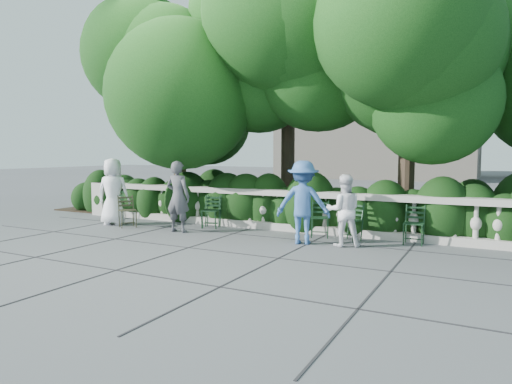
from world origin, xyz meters
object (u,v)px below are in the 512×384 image
at_px(chair_c, 209,229).
at_px(chair_f, 412,246).
at_px(chair_a, 113,219).
at_px(chair_e, 346,241).
at_px(chair_d, 319,238).
at_px(chair_b, 209,228).
at_px(chair_weathered, 129,228).
at_px(person_businessman, 113,192).
at_px(person_casual_man, 344,210).
at_px(person_woman_grey, 178,197).
at_px(person_older_blue, 303,202).

bearing_deg(chair_c, chair_f, -13.28).
bearing_deg(chair_a, chair_e, -19.79).
bearing_deg(chair_d, chair_f, -14.36).
bearing_deg(chair_b, chair_weathered, -163.09).
xyz_separation_m(chair_e, person_businessman, (-6.16, -0.64, 0.89)).
xyz_separation_m(chair_b, person_casual_man, (3.66, -0.56, 0.74)).
bearing_deg(chair_weathered, chair_b, -28.47).
relative_size(person_woman_grey, person_casual_man, 1.16).
height_order(person_casual_man, person_older_blue, person_older_blue).
distance_m(chair_c, person_casual_man, 3.73).
relative_size(chair_e, chair_f, 1.00).
bearing_deg(chair_c, chair_b, 99.44).
xyz_separation_m(chair_a, chair_d, (6.33, -0.06, 0.00)).
bearing_deg(chair_b, chair_f, -8.78).
relative_size(chair_d, chair_f, 1.00).
bearing_deg(person_businessman, person_woman_grey, 158.37).
height_order(chair_b, person_older_blue, person_older_blue).
height_order(chair_b, chair_weathered, same).
height_order(chair_e, person_casual_man, person_casual_man).
height_order(chair_a, person_casual_man, person_casual_man).
xyz_separation_m(chair_b, chair_weathered, (-1.82, -0.93, 0.00)).
bearing_deg(chair_e, chair_c, -159.62).
bearing_deg(chair_f, chair_c, -179.25).
bearing_deg(chair_e, chair_a, -161.12).
relative_size(chair_f, chair_weathered, 1.00).
bearing_deg(chair_d, chair_weathered, 173.85).
bearing_deg(person_businessman, chair_a, -62.43).
distance_m(chair_e, person_casual_man, 0.90).
xyz_separation_m(chair_a, person_woman_grey, (3.02, -0.87, 0.86)).
xyz_separation_m(chair_c, chair_f, (4.89, 0.20, 0.00)).
bearing_deg(chair_f, chair_b, 179.83).
bearing_deg(person_casual_man, chair_e, -103.47).
bearing_deg(chair_f, person_older_blue, -160.15).
bearing_deg(chair_d, person_casual_man, -55.98).
distance_m(chair_d, person_casual_man, 1.18).
height_order(chair_b, chair_d, same).
xyz_separation_m(chair_c, person_woman_grey, (-0.41, -0.71, 0.86)).
xyz_separation_m(chair_e, person_woman_grey, (-3.94, -0.74, 0.86)).
height_order(chair_a, chair_b, same).
xyz_separation_m(chair_b, chair_c, (0.04, -0.08, 0.00)).
distance_m(chair_a, chair_d, 6.33).
height_order(chair_f, person_older_blue, person_older_blue).
distance_m(chair_c, chair_weathered, 2.04).
bearing_deg(chair_b, person_older_blue, -24.18).
relative_size(chair_b, chair_c, 1.00).
xyz_separation_m(chair_d, person_businessman, (-5.52, -0.70, 0.89)).
bearing_deg(person_casual_man, chair_c, -30.61).
relative_size(person_casual_man, person_older_blue, 0.84).
bearing_deg(person_casual_man, chair_f, -174.75).
distance_m(chair_f, person_casual_man, 1.62).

